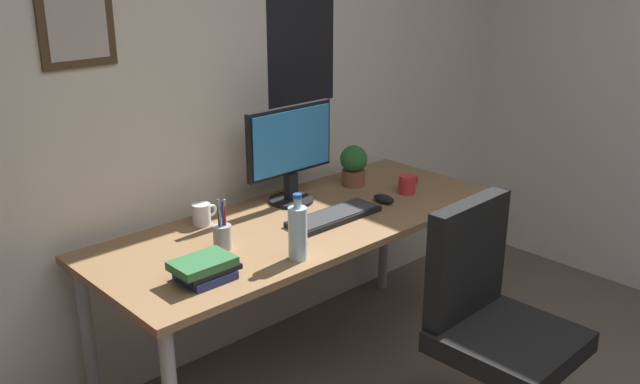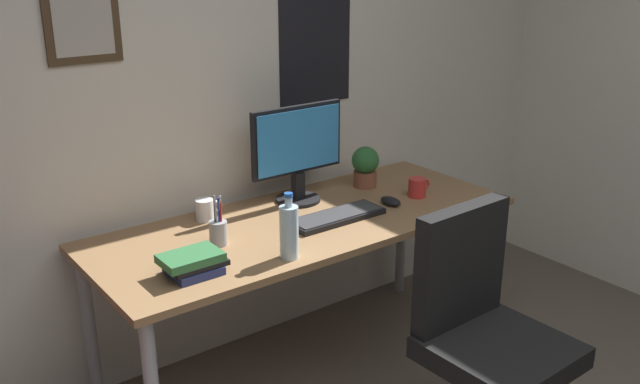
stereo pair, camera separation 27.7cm
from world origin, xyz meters
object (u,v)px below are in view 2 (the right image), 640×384
keyboard (336,217)px  coffee_mug_far (205,210)px  computer_mouse (391,201)px  pen_cup (218,231)px  water_bottle (289,231)px  coffee_mug_near (418,187)px  office_chair (483,327)px  book_stack_left (193,263)px  potted_plant (365,165)px  monitor (297,150)px

keyboard → coffee_mug_far: 0.55m
computer_mouse → pen_cup: size_ratio=0.55×
water_bottle → coffee_mug_far: 0.53m
coffee_mug_near → computer_mouse: bearing=-176.8°
office_chair → computer_mouse: office_chair is taller
keyboard → coffee_mug_near: size_ratio=3.65×
coffee_mug_near → book_stack_left: size_ratio=0.53×
office_chair → book_stack_left: (-0.81, 0.63, 0.24)m
keyboard → pen_cup: size_ratio=2.15×
keyboard → potted_plant: potted_plant is taller
potted_plant → coffee_mug_far: bearing=174.7°
water_bottle → computer_mouse: bearing=15.2°
keyboard → pen_cup: pen_cup is taller
coffee_mug_far → potted_plant: size_ratio=0.58×
monitor → keyboard: (-0.00, -0.28, -0.23)m
water_bottle → book_stack_left: 0.36m
keyboard → potted_plant: (0.37, 0.25, 0.09)m
monitor → pen_cup: monitor is taller
coffee_mug_far → book_stack_left: bearing=-122.9°
computer_mouse → office_chair: bearing=-106.0°
computer_mouse → book_stack_left: 1.02m
keyboard → coffee_mug_far: (-0.44, 0.33, 0.03)m
computer_mouse → potted_plant: 0.29m
coffee_mug_near → coffee_mug_far: size_ratio=1.04×
computer_mouse → water_bottle: size_ratio=0.44×
coffee_mug_near → pen_cup: pen_cup is taller
water_bottle → potted_plant: (0.75, 0.45, -0.00)m
water_bottle → book_stack_left: (-0.34, 0.09, -0.07)m
coffee_mug_near → potted_plant: size_ratio=0.60×
keyboard → water_bottle: (-0.37, -0.19, 0.09)m
keyboard → monitor: bearing=89.3°
pen_cup → book_stack_left: size_ratio=0.90×
potted_plant → pen_cup: bearing=-168.4°
computer_mouse → pen_cup: pen_cup is taller
keyboard → pen_cup: bearing=172.4°
keyboard → water_bottle: bearing=-152.6°
monitor → potted_plant: size_ratio=2.36×
office_chair → keyboard: office_chair is taller
keyboard → potted_plant: size_ratio=2.21×
office_chair → coffee_mug_near: 0.86m
monitor → office_chair: bearing=-85.0°
office_chair → coffee_mug_far: size_ratio=8.36×
office_chair → water_bottle: size_ratio=3.76×
keyboard → pen_cup: 0.53m
water_bottle → pen_cup: water_bottle is taller
office_chair → pen_cup: office_chair is taller
monitor → keyboard: bearing=-90.7°
office_chair → coffee_mug_far: 1.21m
coffee_mug_far → pen_cup: bearing=-107.7°
water_bottle → potted_plant: bearing=30.9°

